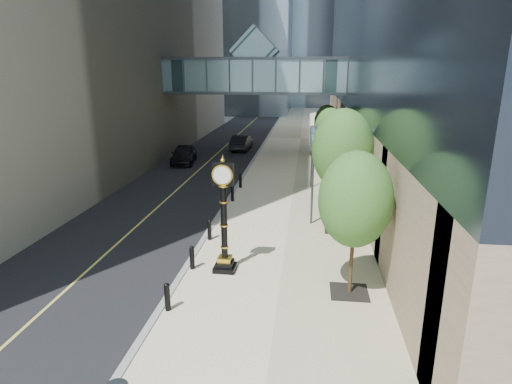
% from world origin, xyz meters
% --- Properties ---
extents(ground, '(320.00, 320.00, 0.00)m').
position_xyz_m(ground, '(0.00, 0.00, 0.00)').
color(ground, gray).
rests_on(ground, ground).
extents(road, '(8.00, 180.00, 0.02)m').
position_xyz_m(road, '(-7.00, 40.00, 0.01)').
color(road, black).
rests_on(road, ground).
extents(sidewalk, '(8.00, 180.00, 0.06)m').
position_xyz_m(sidewalk, '(1.00, 40.00, 0.03)').
color(sidewalk, beige).
rests_on(sidewalk, ground).
extents(curb, '(0.25, 180.00, 0.07)m').
position_xyz_m(curb, '(-3.00, 40.00, 0.04)').
color(curb, gray).
rests_on(curb, ground).
extents(skywalk, '(17.00, 4.20, 5.80)m').
position_xyz_m(skywalk, '(-3.00, 28.00, 7.71)').
color(skywalk, slate).
rests_on(skywalk, ground).
extents(entrance_canopy, '(3.00, 8.00, 4.38)m').
position_xyz_m(entrance_canopy, '(3.48, 14.00, 4.19)').
color(entrance_canopy, '#383F44').
rests_on(entrance_canopy, ground).
extents(bollard_row, '(0.20, 16.20, 0.90)m').
position_xyz_m(bollard_row, '(-2.70, 9.00, 0.51)').
color(bollard_row, black).
rests_on(bollard_row, sidewalk).
extents(street_trees, '(3.01, 28.48, 6.20)m').
position_xyz_m(street_trees, '(3.60, 14.43, 3.69)').
color(street_trees, black).
rests_on(street_trees, sidewalk).
extents(street_clock, '(0.90, 0.90, 4.70)m').
position_xyz_m(street_clock, '(-1.34, 4.26, 2.10)').
color(street_clock, black).
rests_on(street_clock, sidewalk).
extents(pedestrian, '(0.69, 0.54, 1.67)m').
position_xyz_m(pedestrian, '(4.05, 10.03, 0.90)').
color(pedestrian, beige).
rests_on(pedestrian, sidewalk).
extents(car_near, '(2.53, 4.95, 1.61)m').
position_xyz_m(car_near, '(-8.99, 24.63, 0.83)').
color(car_near, black).
rests_on(car_near, road).
extents(car_far, '(1.84, 4.73, 1.54)m').
position_xyz_m(car_far, '(-4.90, 31.82, 0.79)').
color(car_far, black).
rests_on(car_far, road).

